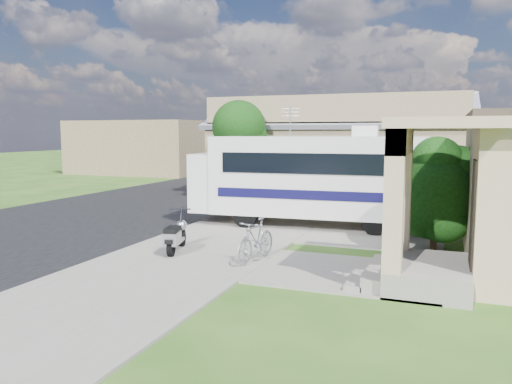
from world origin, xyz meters
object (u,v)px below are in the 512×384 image
(shrub, at_px, (439,193))
(pickup_truck, at_px, (231,176))
(scooter, at_px, (175,236))
(van, at_px, (266,167))
(garden_hose, at_px, (387,268))
(motorhome, at_px, (310,176))
(bicycle, at_px, (256,242))

(shrub, height_order, pickup_truck, shrub)
(scooter, xyz_separation_m, van, (-4.77, 20.25, 0.34))
(pickup_truck, xyz_separation_m, garden_hose, (9.89, -13.74, -0.69))
(shrub, bearing_deg, motorhome, 150.38)
(motorhome, distance_m, garden_hose, 5.89)
(motorhome, xyz_separation_m, shrub, (4.06, -2.31, -0.14))
(scooter, distance_m, pickup_truck, 14.75)
(shrub, xyz_separation_m, van, (-11.06, 17.52, -0.73))
(motorhome, height_order, shrub, motorhome)
(scooter, height_order, garden_hose, scooter)
(shrub, distance_m, pickup_truck, 15.69)
(scooter, bearing_deg, garden_hose, -12.78)
(motorhome, height_order, van, motorhome)
(garden_hose, bearing_deg, motorhome, 122.82)
(shrub, height_order, garden_hose, shrub)
(garden_hose, bearing_deg, van, 116.74)
(motorhome, distance_m, van, 16.77)
(shrub, xyz_separation_m, bicycle, (-4.04, -2.80, -1.04))
(bicycle, bearing_deg, scooter, -173.62)
(pickup_truck, relative_size, garden_hose, 15.38)
(bicycle, relative_size, pickup_truck, 0.31)
(motorhome, bearing_deg, shrub, -33.58)
(shrub, bearing_deg, bicycle, -145.23)
(van, xyz_separation_m, garden_hose, (10.07, -19.98, -0.74))
(shrub, height_order, van, shrub)
(bicycle, xyz_separation_m, pickup_truck, (-6.84, 14.09, 0.26))
(motorhome, bearing_deg, pickup_truck, 123.24)
(scooter, xyz_separation_m, bicycle, (2.25, -0.07, 0.03))
(pickup_truck, bearing_deg, bicycle, 108.70)
(motorhome, bearing_deg, van, 110.72)
(motorhome, distance_m, shrub, 4.67)
(van, bearing_deg, bicycle, -74.40)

